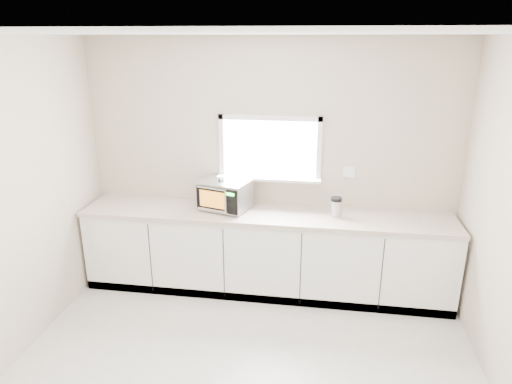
# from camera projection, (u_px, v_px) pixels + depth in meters

# --- Properties ---
(back_wall) EXTENTS (4.00, 0.17, 2.70)m
(back_wall) POSITION_uv_depth(u_px,v_px,m) (270.00, 165.00, 4.95)
(back_wall) COLOR #BBA894
(back_wall) RESTS_ON ground
(cabinets) EXTENTS (3.92, 0.60, 0.88)m
(cabinets) POSITION_uv_depth(u_px,v_px,m) (266.00, 253.00, 4.97)
(cabinets) COLOR white
(cabinets) RESTS_ON ground
(countertop) EXTENTS (3.92, 0.64, 0.04)m
(countertop) POSITION_uv_depth(u_px,v_px,m) (266.00, 215.00, 4.81)
(countertop) COLOR beige
(countertop) RESTS_ON cabinets
(microwave) EXTENTS (0.58, 0.51, 0.32)m
(microwave) POSITION_uv_depth(u_px,v_px,m) (225.00, 194.00, 4.86)
(microwave) COLOR black
(microwave) RESTS_ON countertop
(knife_block) EXTENTS (0.17, 0.26, 0.35)m
(knife_block) POSITION_uv_depth(u_px,v_px,m) (221.00, 195.00, 4.89)
(knife_block) COLOR #3F2C16
(knife_block) RESTS_ON countertop
(cutting_board) EXTENTS (0.30, 0.07, 0.30)m
(cutting_board) POSITION_uv_depth(u_px,v_px,m) (215.00, 189.00, 5.08)
(cutting_board) COLOR brown
(cutting_board) RESTS_ON countertop
(coffee_grinder) EXTENTS (0.13, 0.13, 0.21)m
(coffee_grinder) POSITION_uv_depth(u_px,v_px,m) (336.00, 207.00, 4.69)
(coffee_grinder) COLOR #B7B9BF
(coffee_grinder) RESTS_ON countertop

